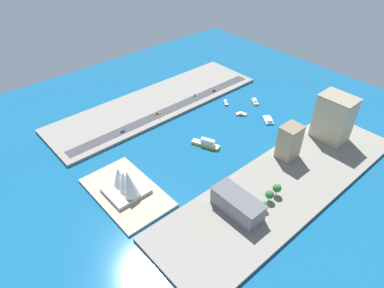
# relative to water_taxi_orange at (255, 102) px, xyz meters

# --- Properties ---
(ground_plane) EXTENTS (440.00, 440.00, 0.00)m
(ground_plane) POSITION_rel_water_taxi_orange_xyz_m (-15.82, 82.83, -1.47)
(ground_plane) COLOR #145684
(quay_west) EXTENTS (70.00, 240.00, 2.70)m
(quay_west) POSITION_rel_water_taxi_orange_xyz_m (-100.60, 82.83, -0.12)
(quay_west) COLOR gray
(quay_west) RESTS_ON ground_plane
(quay_east) EXTENTS (70.00, 240.00, 2.70)m
(quay_east) POSITION_rel_water_taxi_orange_xyz_m (68.96, 82.83, -0.12)
(quay_east) COLOR gray
(quay_east) RESTS_ON ground_plane
(peninsula_point) EXTENTS (74.09, 44.15, 2.00)m
(peninsula_point) POSITION_rel_water_taxi_orange_xyz_m (-24.63, 181.66, -0.47)
(peninsula_point) COLOR #A89E89
(peninsula_point) RESTS_ON ground_plane
(road_strip) EXTENTS (11.65, 228.00, 0.15)m
(road_strip) POSITION_rel_water_taxi_orange_xyz_m (46.99, 82.83, 1.31)
(road_strip) COLOR #38383D
(road_strip) RESTS_ON quay_east
(water_taxi_orange) EXTENTS (13.64, 10.84, 4.02)m
(water_taxi_orange) POSITION_rel_water_taxi_orange_xyz_m (0.00, 0.00, 0.00)
(water_taxi_orange) COLOR orange
(water_taxi_orange) RESTS_ON ground_plane
(ferry_yellow_fast) EXTENTS (27.96, 15.81, 7.89)m
(ferry_yellow_fast) POSITION_rel_water_taxi_orange_xyz_m (-21.46, 93.62, 1.33)
(ferry_yellow_fast) COLOR yellow
(ferry_yellow_fast) RESTS_ON ground_plane
(catamaran_blue) EXTENTS (17.93, 16.00, 4.08)m
(catamaran_blue) POSITION_rel_water_taxi_orange_xyz_m (-33.07, 18.05, 0.01)
(catamaran_blue) COLOR blue
(catamaran_blue) RESTS_ON ground_plane
(tugboat_red) EXTENTS (11.34, 10.88, 2.91)m
(tugboat_red) POSITION_rel_water_taxi_orange_xyz_m (-6.87, 29.70, -0.44)
(tugboat_red) COLOR red
(tugboat_red) RESTS_ON ground_plane
(patrol_launch_navy) EXTENTS (10.90, 8.62, 3.43)m
(patrol_launch_navy) POSITION_rel_water_taxi_orange_xyz_m (19.82, 25.29, -0.34)
(patrol_launch_navy) COLOR #1E284C
(patrol_launch_navy) RESTS_ON ground_plane
(apartment_midrise_tan) EXTENTS (15.01, 18.25, 30.92)m
(apartment_midrise_tan) POSITION_rel_water_taxi_orange_xyz_m (-80.93, 53.35, 16.72)
(apartment_midrise_tan) COLOR tan
(apartment_midrise_tan) RESTS_ON quay_west
(warehouse_low_gray) EXTENTS (40.12, 17.73, 14.52)m
(warehouse_low_gray) POSITION_rel_water_taxi_orange_xyz_m (-95.27, 132.38, 8.53)
(warehouse_low_gray) COLOR gray
(warehouse_low_gray) RESTS_ON quay_west
(office_block_beige) EXTENTS (31.05, 23.20, 42.87)m
(office_block_beige) POSITION_rel_water_taxi_orange_xyz_m (-89.70, 0.37, 22.70)
(office_block_beige) COLOR #C6B793
(office_block_beige) RESTS_ON quay_west
(hatchback_blue) EXTENTS (2.04, 5.02, 1.56)m
(hatchback_blue) POSITION_rel_water_taxi_orange_xyz_m (45.00, 140.96, 2.15)
(hatchback_blue) COLOR black
(hatchback_blue) RESTS_ON road_strip
(pickup_red) EXTENTS (1.94, 4.66, 1.68)m
(pickup_red) POSITION_rel_water_taxi_orange_xyz_m (44.82, 19.08, 2.20)
(pickup_red) COLOR black
(pickup_red) RESTS_ON road_strip
(taxi_yellow_cab) EXTENTS (1.94, 4.74, 1.67)m
(taxi_yellow_cab) POSITION_rel_water_taxi_orange_xyz_m (48.98, 97.60, 2.20)
(taxi_yellow_cab) COLOR black
(taxi_yellow_cab) RESTS_ON road_strip
(van_white) EXTENTS (2.06, 4.63, 1.61)m
(van_white) POSITION_rel_water_taxi_orange_xyz_m (51.01, 43.60, 2.17)
(van_white) COLOR black
(van_white) RESTS_ON road_strip
(traffic_light_waterfront) EXTENTS (0.36, 0.36, 6.50)m
(traffic_light_waterfront) POSITION_rel_water_taxi_orange_xyz_m (39.78, 99.73, 5.57)
(traffic_light_waterfront) COLOR black
(traffic_light_waterfront) RESTS_ON quay_east
(opera_landmark) EXTENTS (29.59, 29.87, 25.42)m
(opera_landmark) POSITION_rel_water_taxi_orange_xyz_m (-25.37, 181.66, 9.96)
(opera_landmark) COLOR #BCAD93
(opera_landmark) RESTS_ON peninsula_point
(park_tree_cluster) EXTENTS (9.40, 24.52, 10.28)m
(park_tree_cluster) POSITION_rel_water_taxi_orange_xyz_m (-104.36, 103.97, 7.75)
(park_tree_cluster) COLOR brown
(park_tree_cluster) RESTS_ON quay_west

